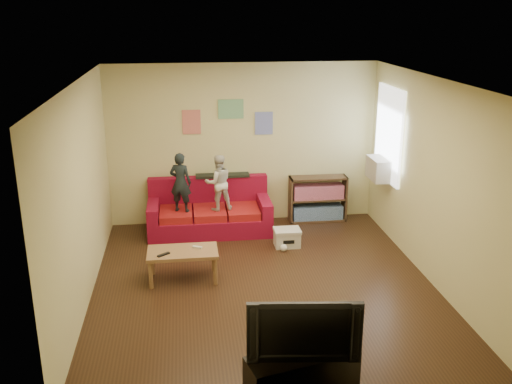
{
  "coord_description": "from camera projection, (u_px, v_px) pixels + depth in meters",
  "views": [
    {
      "loc": [
        -0.99,
        -6.81,
        3.54
      ],
      "look_at": [
        0.0,
        0.8,
        1.05
      ],
      "focal_mm": 40.0,
      "sensor_mm": 36.0,
      "label": 1
    }
  ],
  "objects": [
    {
      "name": "window",
      "position": [
        389.0,
        134.0,
        8.96
      ],
      "size": [
        0.04,
        1.08,
        1.48
      ],
      "primitive_type": "cube",
      "color": "white",
      "rests_on": "room_shell"
    },
    {
      "name": "artwork_center",
      "position": [
        231.0,
        109.0,
        9.36
      ],
      "size": [
        0.42,
        0.01,
        0.32
      ],
      "primitive_type": "cube",
      "color": "#72B27F",
      "rests_on": "room_shell"
    },
    {
      "name": "remote",
      "position": [
        164.0,
        255.0,
        7.52
      ],
      "size": [
        0.17,
        0.15,
        0.02
      ],
      "primitive_type": "cube",
      "rotation": [
        0.0,
        0.0,
        0.65
      ],
      "color": "black",
      "rests_on": "coffee_table"
    },
    {
      "name": "tissue",
      "position": [
        284.0,
        248.0,
        8.67
      ],
      "size": [
        0.11,
        0.11,
        0.11
      ],
      "primitive_type": "sphere",
      "rotation": [
        0.0,
        0.0,
        -0.01
      ],
      "color": "silver",
      "rests_on": "ground"
    },
    {
      "name": "coffee_table",
      "position": [
        183.0,
        255.0,
        7.68
      ],
      "size": [
        0.94,
        0.52,
        0.42
      ],
      "color": "olive",
      "rests_on": "ground"
    },
    {
      "name": "child_b",
      "position": [
        218.0,
        183.0,
        9.1
      ],
      "size": [
        0.49,
        0.42,
        0.91
      ],
      "primitive_type": "imported",
      "rotation": [
        0.0,
        0.0,
        3.32
      ],
      "color": "beige",
      "rests_on": "sofa"
    },
    {
      "name": "bookshelf",
      "position": [
        318.0,
        201.0,
        9.85
      ],
      "size": [
        0.98,
        0.3,
        0.79
      ],
      "color": "#493624",
      "rests_on": "ground"
    },
    {
      "name": "game_controller",
      "position": [
        197.0,
        247.0,
        7.73
      ],
      "size": [
        0.14,
        0.09,
        0.03
      ],
      "primitive_type": "cube",
      "rotation": [
        0.0,
        0.0,
        -0.43
      ],
      "color": "silver",
      "rests_on": "coffee_table"
    },
    {
      "name": "artwork_left",
      "position": [
        191.0,
        122.0,
        9.34
      ],
      "size": [
        0.3,
        0.01,
        0.4
      ],
      "primitive_type": "cube",
      "color": "#D87266",
      "rests_on": "room_shell"
    },
    {
      "name": "artwork_right",
      "position": [
        264.0,
        123.0,
        9.5
      ],
      "size": [
        0.3,
        0.01,
        0.38
      ],
      "primitive_type": "cube",
      "color": "#727FCC",
      "rests_on": "room_shell"
    },
    {
      "name": "child_a",
      "position": [
        181.0,
        182.0,
        9.02
      ],
      "size": [
        0.41,
        0.34,
        0.96
      ],
      "primitive_type": "imported",
      "rotation": [
        0.0,
        0.0,
        2.79
      ],
      "color": "black",
      "rests_on": "sofa"
    },
    {
      "name": "room_shell",
      "position": [
        264.0,
        189.0,
        7.22
      ],
      "size": [
        4.52,
        5.02,
        2.72
      ],
      "color": "#341F12",
      "rests_on": "ground"
    },
    {
      "name": "sofa",
      "position": [
        210.0,
        213.0,
        9.42
      ],
      "size": [
        1.99,
        0.92,
        0.88
      ],
      "color": "maroon",
      "rests_on": "ground"
    },
    {
      "name": "ac_unit",
      "position": [
        379.0,
        169.0,
        9.12
      ],
      "size": [
        0.28,
        0.55,
        0.35
      ],
      "primitive_type": "cube",
      "color": "#B7B2A3",
      "rests_on": "window"
    },
    {
      "name": "tv_stand",
      "position": [
        302.0,
        373.0,
        5.46
      ],
      "size": [
        1.14,
        0.62,
        0.41
      ],
      "primitive_type": "cube",
      "rotation": [
        0.0,
        0.0,
        0.25
      ],
      "color": "black",
      "rests_on": "ground"
    },
    {
      "name": "file_box",
      "position": [
        287.0,
        237.0,
        8.83
      ],
      "size": [
        0.4,
        0.31,
        0.28
      ],
      "color": "silver",
      "rests_on": "ground"
    },
    {
      "name": "television",
      "position": [
        303.0,
        326.0,
        5.3
      ],
      "size": [
        1.07,
        0.26,
        0.61
      ],
      "primitive_type": "imported",
      "rotation": [
        0.0,
        0.0,
        -0.11
      ],
      "color": "black",
      "rests_on": "tv_stand"
    }
  ]
}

